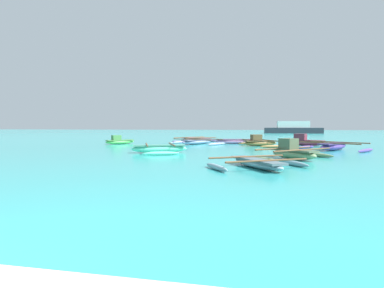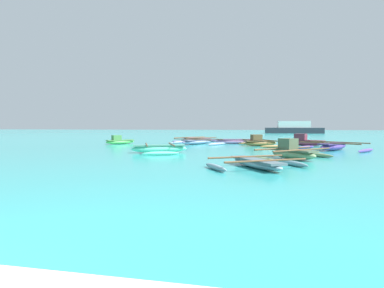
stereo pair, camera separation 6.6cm
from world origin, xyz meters
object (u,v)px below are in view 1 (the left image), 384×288
moored_boat_0 (195,140)px  moored_boat_7 (198,142)px  moored_boat_9 (334,146)px  moored_boat_1 (236,141)px  moored_boat_3 (257,163)px  distant_ferry (293,128)px  moored_boat_2 (293,152)px  moored_boat_5 (159,149)px  moored_boat_6 (119,141)px  moored_boat_8 (304,141)px  moored_boat_4 (260,142)px

moored_boat_0 → moored_boat_7: size_ratio=0.96×
moored_boat_9 → moored_boat_1: bearing=85.5°
moored_boat_3 → distant_ferry: bearing=140.6°
moored_boat_2 → moored_boat_5: (-7.09, 2.03, -0.08)m
moored_boat_2 → moored_boat_3: moored_boat_2 is taller
moored_boat_6 → moored_boat_8: moored_boat_8 is taller
moored_boat_1 → moored_boat_7: moored_boat_7 is taller
moored_boat_0 → moored_boat_1: 4.47m
moored_boat_2 → moored_boat_7: (-6.35, 10.69, -0.10)m
moored_boat_0 → moored_boat_5: bearing=-53.1°
moored_boat_4 → moored_boat_8: size_ratio=1.54×
moored_boat_5 → moored_boat_7: 8.68m
moored_boat_1 → moored_boat_3: bearing=-93.8°
moored_boat_2 → moored_boat_5: size_ratio=1.12×
moored_boat_5 → moored_boat_9: (10.39, 3.89, 0.01)m
moored_boat_0 → distant_ferry: 41.28m
moored_boat_4 → moored_boat_8: 3.70m
moored_boat_1 → moored_boat_8: moored_boat_8 is taller
moored_boat_0 → distant_ferry: size_ratio=0.40×
moored_boat_8 → moored_boat_3: bearing=-75.5°
moored_boat_1 → moored_boat_2: bearing=-84.2°
moored_boat_5 → moored_boat_7: (0.75, 8.65, -0.02)m
moored_boat_9 → moored_boat_0: bearing=89.9°
moored_boat_5 → moored_boat_1: bearing=46.5°
moored_boat_3 → moored_boat_4: bearing=147.4°
moored_boat_9 → moored_boat_5: bearing=147.5°
moored_boat_4 → moored_boat_9: moored_boat_4 is taller
moored_boat_0 → moored_boat_6: 7.29m
moored_boat_2 → moored_boat_5: 7.38m
moored_boat_3 → moored_boat_7: size_ratio=0.79×
moored_boat_9 → moored_boat_7: bearing=100.7°
moored_boat_5 → moored_boat_2: bearing=-37.4°
moored_boat_5 → moored_boat_8: 12.58m
moored_boat_0 → moored_boat_6: (-5.85, -4.36, 0.04)m
moored_boat_7 → distant_ferry: (13.46, 41.85, 0.85)m
distant_ferry → moored_boat_0: bearing=-110.1°
moored_boat_8 → moored_boat_9: size_ratio=0.66×
moored_boat_2 → distant_ferry: distant_ferry is taller
moored_boat_6 → moored_boat_5: bearing=-98.4°
moored_boat_6 → moored_boat_7: bearing=-35.9°
moored_boat_0 → moored_boat_6: size_ratio=2.07×
moored_boat_7 → moored_boat_8: 8.63m
moored_boat_4 → moored_boat_1: bearing=104.2°
moored_boat_0 → moored_boat_4: (5.89, -4.59, 0.07)m
moored_boat_1 → moored_boat_0: bearing=142.0°
moored_boat_1 → moored_boat_9: size_ratio=0.78×
moored_boat_2 → moored_boat_0: bearing=164.6°
moored_boat_1 → moored_boat_6: bearing=-176.7°
moored_boat_3 → moored_boat_6: (-11.25, 12.69, 0.09)m
moored_boat_3 → distant_ferry: distant_ferry is taller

